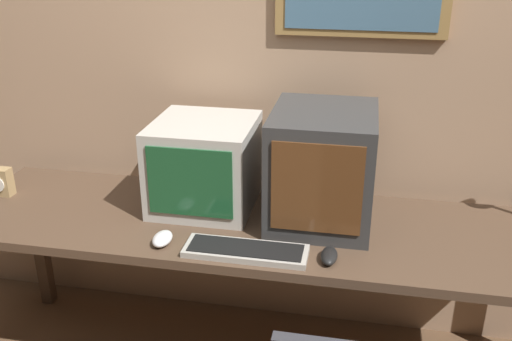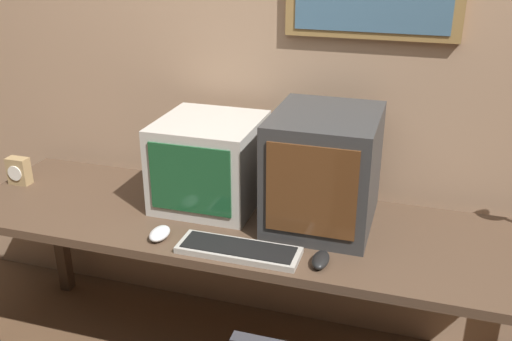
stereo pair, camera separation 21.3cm
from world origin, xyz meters
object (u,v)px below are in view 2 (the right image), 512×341
Objects in this scene: keyboard_main at (239,250)px; desk_clock at (19,171)px; monitor_left at (210,162)px; monitor_right at (324,169)px; mouse_near_keyboard at (321,260)px; mouse_far_corner at (160,234)px.

desk_clock is at bearing 166.37° from keyboard_main.
monitor_left is 0.46m from keyboard_main.
monitor_right reaches higher than monitor_left.
mouse_near_keyboard is (0.06, -0.31, -0.20)m from monitor_right.
keyboard_main is (0.24, -0.36, -0.16)m from monitor_left.
mouse_far_corner is at bearing -17.77° from desk_clock.
monitor_left is at bearing 124.40° from keyboard_main.
desk_clock reaches higher than keyboard_main.
monitor_right is 0.66m from mouse_far_corner.
mouse_near_keyboard is (0.29, 0.01, 0.01)m from keyboard_main.
monitor_left is 3.57× the size of mouse_near_keyboard.
desk_clock is (-1.12, 0.27, 0.05)m from keyboard_main.
desk_clock is (-0.81, 0.26, 0.04)m from mouse_far_corner.
monitor_left is 0.89m from desk_clock.
monitor_left is 3.37× the size of desk_clock.
monitor_left reaches higher than desk_clock.
monitor_right is (0.47, -0.03, 0.04)m from monitor_left.
keyboard_main is 3.77× the size of mouse_near_keyboard.
monitor_left reaches higher than keyboard_main.
keyboard_main is at bearing -2.20° from mouse_far_corner.
mouse_near_keyboard is at bearing -79.20° from monitor_right.
mouse_far_corner is at bearing 177.80° from keyboard_main.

